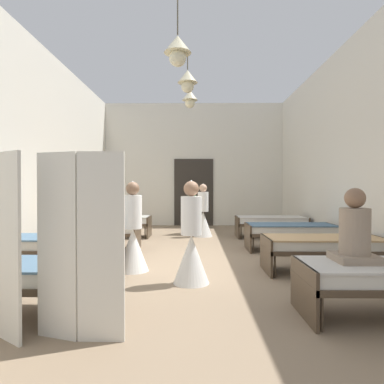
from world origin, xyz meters
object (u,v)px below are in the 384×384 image
(bed_left_row_2, at_px, (95,230))
(privacy_screen, at_px, (55,246))
(bed_right_row_2, at_px, (290,230))
(patient_seated_secondary, at_px, (355,234))
(nurse_mid_aisle, at_px, (191,247))
(potted_plant, at_px, (192,203))
(bed_right_row_3, at_px, (271,221))
(patient_seated_primary, at_px, (80,219))
(nurse_near_aisle, at_px, (133,239))
(bed_right_row_1, at_px, (323,245))
(bed_left_row_1, at_px, (61,245))
(bed_left_row_3, at_px, (116,221))
(nurse_far_aisle, at_px, (203,218))

(bed_left_row_2, xyz_separation_m, privacy_screen, (0.95, -4.36, 0.41))
(bed_left_row_2, bearing_deg, bed_right_row_2, 0.00)
(patient_seated_secondary, bearing_deg, bed_right_row_2, 84.61)
(nurse_mid_aisle, bearing_deg, potted_plant, 73.05)
(bed_right_row_3, bearing_deg, patient_seated_primary, -135.35)
(nurse_near_aisle, bearing_deg, bed_right_row_1, 6.15)
(potted_plant, bearing_deg, bed_left_row_2, -129.54)
(bed_left_row_1, distance_m, privacy_screen, 2.67)
(bed_left_row_3, height_order, nurse_near_aisle, nurse_near_aisle)
(patient_seated_secondary, xyz_separation_m, privacy_screen, (-2.99, -0.65, -0.02))
(patient_seated_primary, height_order, privacy_screen, privacy_screen)
(bed_left_row_1, relative_size, nurse_mid_aisle, 1.28)
(bed_right_row_2, relative_size, nurse_far_aisle, 1.28)
(patient_seated_primary, bearing_deg, bed_left_row_3, 95.13)
(bed_left_row_2, height_order, potted_plant, potted_plant)
(nurse_mid_aisle, bearing_deg, bed_right_row_3, 46.82)
(bed_right_row_1, bearing_deg, privacy_screen, -143.63)
(bed_left_row_3, bearing_deg, patient_seated_primary, -84.87)
(bed_left_row_1, bearing_deg, patient_seated_primary, -15.20)
(bed_right_row_3, xyz_separation_m, potted_plant, (-2.19, 0.64, 0.48))
(bed_right_row_1, bearing_deg, bed_left_row_3, 138.48)
(bed_left_row_1, distance_m, bed_left_row_3, 3.80)
(bed_left_row_1, height_order, bed_left_row_2, same)
(bed_right_row_1, bearing_deg, potted_plant, 116.25)
(bed_left_row_1, bearing_deg, patient_seated_secondary, -24.66)
(bed_right_row_3, bearing_deg, nurse_mid_aisle, -115.64)
(nurse_near_aisle, height_order, potted_plant, potted_plant)
(bed_left_row_1, distance_m, nurse_mid_aisle, 2.25)
(patient_seated_primary, bearing_deg, bed_right_row_1, 1.38)
(bed_left_row_1, bearing_deg, bed_right_row_1, 0.00)
(potted_plant, bearing_deg, nurse_near_aisle, -101.84)
(bed_right_row_3, height_order, nurse_far_aisle, nurse_far_aisle)
(nurse_near_aisle, distance_m, nurse_mid_aisle, 1.20)
(bed_left_row_3, height_order, patient_seated_primary, patient_seated_primary)
(bed_left_row_2, height_order, nurse_far_aisle, nurse_far_aisle)
(bed_left_row_1, relative_size, nurse_near_aisle, 1.28)
(bed_left_row_3, bearing_deg, patient_seated_secondary, -54.90)
(bed_right_row_1, xyz_separation_m, nurse_far_aisle, (-1.87, 3.95, 0.09))
(nurse_near_aisle, distance_m, patient_seated_primary, 0.91)
(bed_left_row_2, bearing_deg, potted_plant, 50.46)
(patient_seated_primary, height_order, potted_plant, potted_plant)
(bed_right_row_1, distance_m, bed_left_row_3, 5.73)
(bed_right_row_1, distance_m, bed_right_row_3, 3.80)
(nurse_far_aisle, bearing_deg, bed_right_row_3, -161.38)
(bed_right_row_1, xyz_separation_m, potted_plant, (-2.19, 4.44, 0.48))
(bed_right_row_3, distance_m, patient_seated_primary, 5.56)
(bed_left_row_2, distance_m, privacy_screen, 4.48)
(bed_right_row_2, relative_size, bed_right_row_3, 1.00)
(nurse_mid_aisle, bearing_deg, bed_right_row_2, 32.55)
(patient_seated_secondary, bearing_deg, privacy_screen, -167.72)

